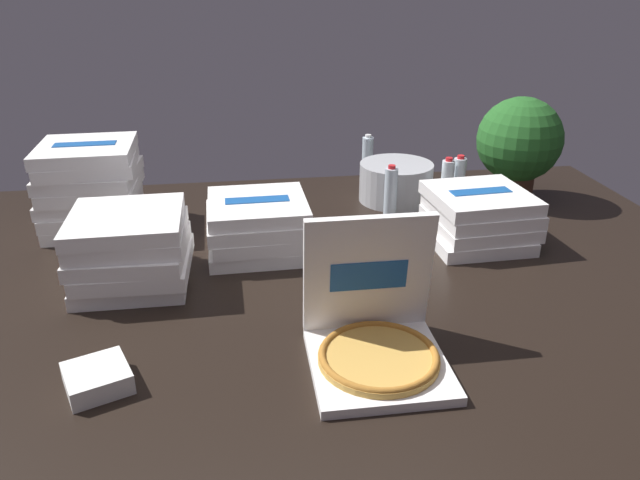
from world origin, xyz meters
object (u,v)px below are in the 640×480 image
pizza_stack_center_far (258,226)px  potted_plant (519,143)px  water_bottle_2 (458,182)px  pizza_stack_right_near (131,249)px  pizza_stack_left_near (91,187)px  open_pizza_box (375,335)px  water_bottle_1 (447,185)px  ice_bucket (396,182)px  napkin_pile (97,378)px  water_bottle_0 (367,159)px  pizza_stack_center_near (479,217)px  water_bottle_3 (391,193)px

pizza_stack_center_far → potted_plant: bearing=18.3°
water_bottle_2 → pizza_stack_right_near: bearing=-158.1°
potted_plant → pizza_stack_left_near: bearing=-177.7°
water_bottle_2 → potted_plant: potted_plant is taller
open_pizza_box → water_bottle_1: (0.58, 1.08, 0.04)m
open_pizza_box → ice_bucket: (0.38, 1.23, 0.01)m
water_bottle_2 → napkin_pile: 1.79m
pizza_stack_center_far → napkin_pile: pizza_stack_center_far is taller
pizza_stack_left_near → open_pizza_box: bearing=-48.9°
pizza_stack_right_near → water_bottle_1: 1.41m
water_bottle_0 → water_bottle_2: 0.53m
open_pizza_box → pizza_stack_left_near: bearing=131.1°
pizza_stack_right_near → napkin_pile: (-0.02, -0.58, -0.10)m
pizza_stack_right_near → pizza_stack_center_near: size_ratio=0.96×
ice_bucket → water_bottle_0: bearing=104.0°
potted_plant → pizza_stack_right_near: bearing=-159.9°
pizza_stack_left_near → ice_bucket: size_ratio=1.17×
pizza_stack_right_near → water_bottle_2: pizza_stack_right_near is taller
pizza_stack_center_far → ice_bucket: bearing=34.8°
pizza_stack_left_near → water_bottle_2: bearing=0.5°
ice_bucket → pizza_stack_center_near: bearing=-67.4°
pizza_stack_right_near → pizza_stack_left_near: 0.58m
water_bottle_0 → open_pizza_box: bearing=-101.4°
pizza_stack_center_near → pizza_stack_left_near: bearing=166.8°
ice_bucket → water_bottle_2: water_bottle_2 is taller
open_pizza_box → napkin_pile: (-0.75, -0.02, -0.05)m
pizza_stack_center_near → water_bottle_3: size_ratio=1.68×
pizza_stack_center_near → pizza_stack_right_near: bearing=-172.5°
water_bottle_0 → potted_plant: potted_plant is taller
open_pizza_box → water_bottle_0: (0.31, 1.53, 0.04)m
ice_bucket → napkin_pile: 1.69m
water_bottle_1 → napkin_pile: (-1.32, -1.10, -0.09)m
water_bottle_1 → open_pizza_box: bearing=-118.0°
water_bottle_2 → water_bottle_3: bearing=-163.8°
pizza_stack_left_near → pizza_stack_center_far: bearing=-26.2°
water_bottle_1 → potted_plant: (0.36, 0.09, 0.16)m
pizza_stack_center_far → water_bottle_1: 0.92m
water_bottle_1 → potted_plant: 0.40m
pizza_stack_left_near → water_bottle_0: 1.34m
pizza_stack_left_near → napkin_pile: (0.21, -1.12, -0.15)m
water_bottle_0 → water_bottle_1: size_ratio=1.00×
pizza_stack_right_near → pizza_stack_center_far: bearing=25.0°
water_bottle_0 → potted_plant: (0.63, -0.35, 0.16)m
water_bottle_2 → water_bottle_3: 0.36m
pizza_stack_right_near → water_bottle_2: size_ratio=1.62×
pizza_stack_right_near → pizza_stack_left_near: pizza_stack_left_near is taller
pizza_stack_left_near → napkin_pile: bearing=-79.3°
water_bottle_0 → water_bottle_1: 0.52m
ice_bucket → potted_plant: (0.56, -0.06, 0.18)m
open_pizza_box → water_bottle_1: size_ratio=1.63×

